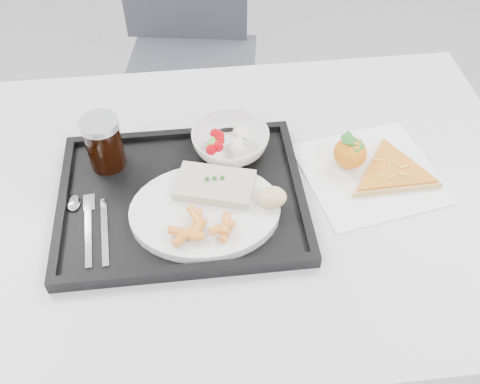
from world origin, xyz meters
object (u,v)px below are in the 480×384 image
at_px(dinner_plate, 205,211).
at_px(chair, 188,36).
at_px(table, 224,213).
at_px(cola_glass, 104,142).
at_px(tray, 182,198).
at_px(pizza_slice, 393,172).
at_px(salad_bowl, 230,142).
at_px(tangerine, 350,153).

bearing_deg(dinner_plate, chair, 90.17).
height_order(table, cola_glass, cola_glass).
height_order(tray, dinner_plate, dinner_plate).
bearing_deg(table, dinner_plate, -120.44).
height_order(chair, pizza_slice, chair).
height_order(salad_bowl, cola_glass, cola_glass).
distance_m(dinner_plate, salad_bowl, 0.17).
bearing_deg(cola_glass, pizza_slice, -8.57).
bearing_deg(chair, pizza_slice, -67.30).
bearing_deg(dinner_plate, salad_bowl, 68.91).
xyz_separation_m(tray, cola_glass, (-0.14, 0.10, 0.06)).
relative_size(dinner_plate, pizza_slice, 0.94).
bearing_deg(pizza_slice, salad_bowl, 163.39).
distance_m(chair, pizza_slice, 0.99).
bearing_deg(dinner_plate, pizza_slice, 10.47).
relative_size(cola_glass, pizza_slice, 0.38).
relative_size(tray, salad_bowl, 2.96).
bearing_deg(tangerine, salad_bowl, 166.52).
bearing_deg(dinner_plate, tray, 130.04).
height_order(dinner_plate, tangerine, tangerine).
relative_size(chair, dinner_plate, 3.44).
relative_size(chair, tangerine, 12.60).
relative_size(cola_glass, tangerine, 1.46).
height_order(chair, cola_glass, chair).
relative_size(table, pizza_slice, 4.18).
height_order(table, dinner_plate, dinner_plate).
height_order(dinner_plate, cola_glass, cola_glass).
bearing_deg(tangerine, dinner_plate, -160.10).
height_order(table, pizza_slice, pizza_slice).
height_order(tangerine, pizza_slice, tangerine).
relative_size(dinner_plate, cola_glass, 2.50).
bearing_deg(cola_glass, table, -21.29).
bearing_deg(dinner_plate, cola_glass, 139.91).
relative_size(salad_bowl, pizza_slice, 0.53).
height_order(salad_bowl, tangerine, tangerine).
bearing_deg(table, pizza_slice, 0.40).
bearing_deg(pizza_slice, dinner_plate, -169.53).
bearing_deg(chair, dinner_plate, -89.83).
bearing_deg(pizza_slice, cola_glass, 171.43).
distance_m(salad_bowl, tangerine, 0.23).
bearing_deg(salad_bowl, dinner_plate, -111.09).
distance_m(dinner_plate, pizza_slice, 0.37).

